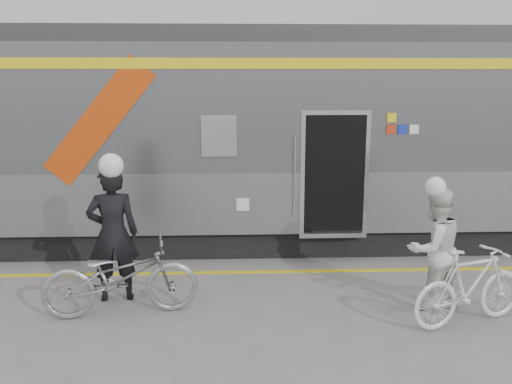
{
  "coord_description": "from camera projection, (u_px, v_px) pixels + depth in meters",
  "views": [
    {
      "loc": [
        -0.38,
        -6.51,
        3.2
      ],
      "look_at": [
        -0.04,
        1.6,
        1.5
      ],
      "focal_mm": 38.0,
      "sensor_mm": 36.0,
      "label": 1
    }
  ],
  "objects": [
    {
      "name": "ground",
      "position": [
        264.0,
        330.0,
        7.04
      ],
      "size": [
        90.0,
        90.0,
        0.0
      ],
      "primitive_type": "plane",
      "color": "slate",
      "rests_on": "ground"
    },
    {
      "name": "train",
      "position": [
        211.0,
        138.0,
        10.68
      ],
      "size": [
        24.0,
        3.17,
        4.1
      ],
      "color": "black",
      "rests_on": "ground"
    },
    {
      "name": "helmet_man",
      "position": [
        108.0,
        154.0,
        7.6
      ],
      "size": [
        0.35,
        0.35,
        0.35
      ],
      "primitive_type": "sphere",
      "color": "white",
      "rests_on": "man"
    },
    {
      "name": "woman",
      "position": [
        434.0,
        249.0,
        7.56
      ],
      "size": [
        1.01,
        0.9,
        1.74
      ],
      "primitive_type": "imported",
      "rotation": [
        0.0,
        0.0,
        3.47
      ],
      "color": "silver",
      "rests_on": "ground"
    },
    {
      "name": "bicycle_right",
      "position": [
        470.0,
        286.0,
        7.1
      ],
      "size": [
        1.82,
        1.04,
        1.06
      ],
      "primitive_type": "imported",
      "rotation": [
        0.0,
        0.0,
        1.9
      ],
      "color": "silver",
      "rests_on": "ground"
    },
    {
      "name": "helmet_woman",
      "position": [
        439.0,
        178.0,
        7.35
      ],
      "size": [
        0.28,
        0.28,
        0.28
      ],
      "primitive_type": "sphere",
      "color": "white",
      "rests_on": "woman"
    },
    {
      "name": "safety_strip",
      "position": [
        257.0,
        272.0,
        9.14
      ],
      "size": [
        24.0,
        0.12,
        0.01
      ],
      "primitive_type": "cube",
      "color": "yellow",
      "rests_on": "ground"
    },
    {
      "name": "man",
      "position": [
        113.0,
        234.0,
        7.84
      ],
      "size": [
        0.8,
        0.59,
        2.0
      ],
      "primitive_type": "imported",
      "rotation": [
        0.0,
        0.0,
        3.31
      ],
      "color": "black",
      "rests_on": "ground"
    },
    {
      "name": "bicycle_left",
      "position": [
        121.0,
        277.0,
        7.4
      ],
      "size": [
        2.19,
        1.06,
        1.1
      ],
      "primitive_type": "imported",
      "rotation": [
        0.0,
        0.0,
        1.73
      ],
      "color": "#939599",
      "rests_on": "ground"
    }
  ]
}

